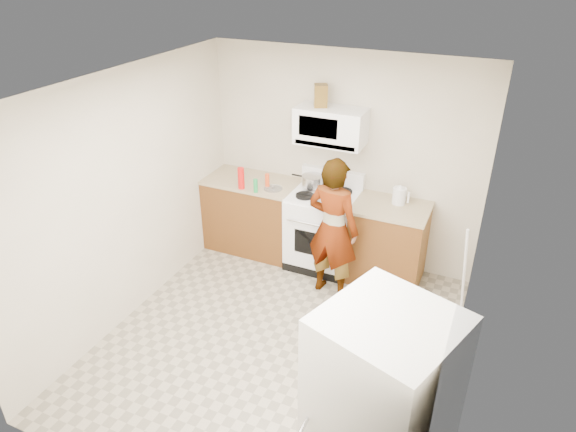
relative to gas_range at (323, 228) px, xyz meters
The scene contains 20 objects.
floor 1.56m from the gas_range, 86.14° to the right, with size 3.60×3.60×0.00m, color gray.
back_wall 0.83m from the gas_range, 72.00° to the left, with size 3.20×0.02×2.50m, color beige.
right_wall 2.37m from the gas_range, 41.25° to the right, with size 0.02×3.60×2.50m, color beige.
cabinet_left 0.94m from the gas_range, behind, with size 1.12×0.62×0.90m, color brown.
counter_left 1.03m from the gas_range, behind, with size 1.14×0.64×0.04m, color tan.
cabinet_right 0.78m from the gas_range, ahead, with size 0.80×0.62×0.90m, color brown.
counter_right 0.89m from the gas_range, ahead, with size 0.82×0.64×0.04m, color tan.
gas_range is the anchor object (origin of this frame).
microwave 1.22m from the gas_range, 90.00° to the left, with size 0.76×0.38×0.40m, color white.
person 0.66m from the gas_range, 60.12° to the right, with size 0.58×0.38×1.60m, color tan.
fridge 3.15m from the gas_range, 63.42° to the right, with size 0.70×0.70×1.70m, color beige.
kettle 0.99m from the gas_range, ahead, with size 0.15×0.15×0.18m, color silver.
jug 1.55m from the gas_range, 134.46° to the left, with size 0.14×0.14×0.24m, color brown.
saucepan 0.57m from the gas_range, 153.32° to the left, with size 0.24×0.24×0.13m, color #B8B7BC.
tray 0.50m from the gas_range, 58.86° to the right, with size 0.25×0.16×0.05m, color silver.
bottle_spray 1.13m from the gas_range, 164.96° to the right, with size 0.08×0.08×0.26m, color red.
bottle_hot_sauce 0.87m from the gas_range, behind, with size 0.05×0.05×0.16m, color #E84719.
bottle_green_cap 0.95m from the gas_range, 159.58° to the right, with size 0.05×0.05×0.16m, color #18893D.
pot_lid 0.76m from the gas_range, 168.94° to the right, with size 0.22×0.22×0.01m, color white.
broom 1.74m from the gas_range, 17.59° to the right, with size 0.03×0.03×1.18m, color white.
Camera 1 is at (1.67, -3.50, 3.46)m, focal length 32.00 mm.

